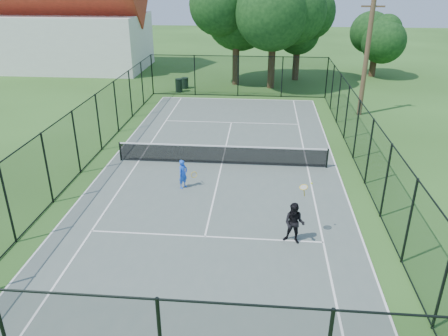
# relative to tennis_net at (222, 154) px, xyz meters

# --- Properties ---
(ground) EXTENTS (120.00, 120.00, 0.00)m
(ground) POSITION_rel_tennis_net_xyz_m (0.00, 0.00, -0.58)
(ground) COLOR #294C1A
(tennis_court) EXTENTS (11.00, 24.00, 0.06)m
(tennis_court) POSITION_rel_tennis_net_xyz_m (0.00, 0.00, -0.55)
(tennis_court) COLOR #53615A
(tennis_court) RESTS_ON ground
(tennis_net) EXTENTS (10.08, 0.08, 0.95)m
(tennis_net) POSITION_rel_tennis_net_xyz_m (0.00, 0.00, 0.00)
(tennis_net) COLOR black
(tennis_net) RESTS_ON tennis_court
(fence) EXTENTS (13.10, 26.10, 3.00)m
(fence) POSITION_rel_tennis_net_xyz_m (0.00, 0.00, 0.92)
(fence) COLOR black
(fence) RESTS_ON ground
(tree_near_left) EXTENTS (6.68, 6.68, 8.71)m
(tree_near_left) POSITION_rel_tennis_net_xyz_m (-0.41, 16.78, 4.78)
(tree_near_left) COLOR #332114
(tree_near_left) RESTS_ON ground
(tree_near_mid) EXTENTS (6.51, 6.51, 8.52)m
(tree_near_mid) POSITION_rel_tennis_net_xyz_m (2.49, 15.82, 4.67)
(tree_near_mid) COLOR #332114
(tree_near_mid) RESTS_ON ground
(tree_near_right) EXTENTS (5.17, 5.17, 7.13)m
(tree_near_right) POSITION_rel_tennis_net_xyz_m (4.64, 18.99, 3.95)
(tree_near_right) COLOR #332114
(tree_near_right) RESTS_ON ground
(tree_far_right) EXTENTS (3.83, 3.83, 5.07)m
(tree_far_right) POSITION_rel_tennis_net_xyz_m (11.58, 20.92, 2.55)
(tree_far_right) COLOR #332114
(tree_far_right) RESTS_ON ground
(building) EXTENTS (15.30, 8.15, 11.87)m
(building) POSITION_rel_tennis_net_xyz_m (-17.00, 22.00, 4.35)
(building) COLOR silver
(building) RESTS_ON ground
(trash_bin_left) EXTENTS (0.58, 0.58, 1.03)m
(trash_bin_left) POSITION_rel_tennis_net_xyz_m (-4.64, 13.82, -0.06)
(trash_bin_left) COLOR black
(trash_bin_left) RESTS_ON ground
(trash_bin_right) EXTENTS (0.58, 0.58, 0.86)m
(trash_bin_right) POSITION_rel_tennis_net_xyz_m (-4.37, 15.01, -0.14)
(trash_bin_right) COLOR black
(trash_bin_right) RESTS_ON ground
(utility_pole) EXTENTS (1.40, 0.30, 7.36)m
(utility_pole) POSITION_rel_tennis_net_xyz_m (8.23, 9.00, 3.16)
(utility_pole) COLOR #4C3823
(utility_pole) RESTS_ON ground
(player_blue) EXTENTS (0.84, 0.55, 1.26)m
(player_blue) POSITION_rel_tennis_net_xyz_m (-1.41, -2.65, 0.11)
(player_blue) COLOR blue
(player_blue) RESTS_ON tennis_court
(player_black) EXTENTS (1.00, 0.99, 2.03)m
(player_black) POSITION_rel_tennis_net_xyz_m (3.07, -6.46, 0.23)
(player_black) COLOR black
(player_black) RESTS_ON tennis_court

